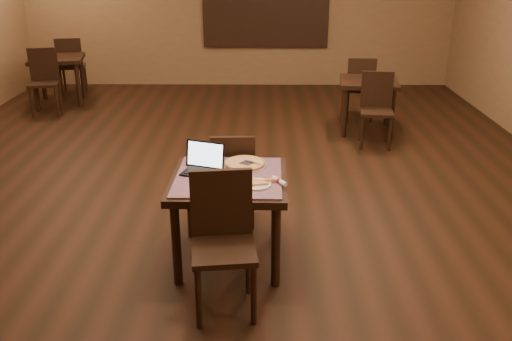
{
  "coord_description": "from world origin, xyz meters",
  "views": [
    {
      "loc": [
        0.42,
        -5.44,
        2.43
      ],
      "look_at": [
        0.38,
        -1.55,
        0.85
      ],
      "focal_mm": 38.0,
      "sensor_mm": 36.0,
      "label": 1
    }
  ],
  "objects_px": {
    "chair_main_near": "(223,234)",
    "other_table_b_chair_near": "(44,77)",
    "other_table_a_chair_near": "(376,105)",
    "other_table_a": "(368,89)",
    "laptop": "(205,164)",
    "tiled_table": "(229,188)",
    "other_table_b": "(58,65)",
    "pizza_pan": "(245,165)",
    "chair_main_far": "(233,175)",
    "other_table_a_chair_far": "(360,85)",
    "other_table_b_chair_far": "(71,63)"
  },
  "relations": [
    {
      "from": "chair_main_near",
      "to": "other_table_b_chair_near",
      "type": "distance_m",
      "value": 5.98
    },
    {
      "from": "other_table_a_chair_near",
      "to": "other_table_b_chair_near",
      "type": "distance_m",
      "value": 5.18
    },
    {
      "from": "other_table_a",
      "to": "laptop",
      "type": "bearing_deg",
      "value": -113.01
    },
    {
      "from": "tiled_table",
      "to": "other_table_b",
      "type": "relative_size",
      "value": 0.95
    },
    {
      "from": "other_table_a",
      "to": "other_table_b_chair_near",
      "type": "relative_size",
      "value": 0.87
    },
    {
      "from": "chair_main_near",
      "to": "pizza_pan",
      "type": "height_order",
      "value": "chair_main_near"
    },
    {
      "from": "other_table_b",
      "to": "other_table_b_chair_near",
      "type": "distance_m",
      "value": 0.6
    },
    {
      "from": "laptop",
      "to": "other_table_b",
      "type": "bearing_deg",
      "value": 139.81
    },
    {
      "from": "chair_main_near",
      "to": "chair_main_far",
      "type": "relative_size",
      "value": 1.11
    },
    {
      "from": "tiled_table",
      "to": "chair_main_far",
      "type": "xyz_separation_m",
      "value": [
        0.0,
        0.62,
        -0.14
      ]
    },
    {
      "from": "other_table_a_chair_near",
      "to": "laptop",
      "type": "bearing_deg",
      "value": -117.76
    },
    {
      "from": "chair_main_near",
      "to": "tiled_table",
      "type": "bearing_deg",
      "value": 82.03
    },
    {
      "from": "other_table_a",
      "to": "other_table_a_chair_far",
      "type": "distance_m",
      "value": 0.57
    },
    {
      "from": "chair_main_far",
      "to": "other_table_b_chair_near",
      "type": "distance_m",
      "value": 4.99
    },
    {
      "from": "tiled_table",
      "to": "pizza_pan",
      "type": "xyz_separation_m",
      "value": [
        0.12,
        0.24,
        0.11
      ]
    },
    {
      "from": "chair_main_far",
      "to": "other_table_b_chair_near",
      "type": "height_order",
      "value": "other_table_b_chair_near"
    },
    {
      "from": "tiled_table",
      "to": "other_table_b_chair_near",
      "type": "bearing_deg",
      "value": 126.59
    },
    {
      "from": "other_table_a",
      "to": "other_table_b_chair_near",
      "type": "xyz_separation_m",
      "value": [
        -4.95,
        0.92,
        -0.05
      ]
    },
    {
      "from": "other_table_a_chair_far",
      "to": "chair_main_near",
      "type": "bearing_deg",
      "value": 76.23
    },
    {
      "from": "other_table_b_chair_far",
      "to": "other_table_a",
      "type": "bearing_deg",
      "value": 145.28
    },
    {
      "from": "other_table_b",
      "to": "other_table_b_chair_near",
      "type": "height_order",
      "value": "other_table_b_chair_near"
    },
    {
      "from": "other_table_b",
      "to": "tiled_table",
      "type": "bearing_deg",
      "value": -69.47
    },
    {
      "from": "tiled_table",
      "to": "other_table_b",
      "type": "distance_m",
      "value": 5.96
    },
    {
      "from": "other_table_b_chair_near",
      "to": "other_table_b_chair_far",
      "type": "distance_m",
      "value": 1.19
    },
    {
      "from": "chair_main_far",
      "to": "other_table_b_chair_near",
      "type": "bearing_deg",
      "value": -52.62
    },
    {
      "from": "tiled_table",
      "to": "chair_main_far",
      "type": "bearing_deg",
      "value": 90.84
    },
    {
      "from": "pizza_pan",
      "to": "other_table_b_chair_far",
      "type": "distance_m",
      "value": 6.32
    },
    {
      "from": "laptop",
      "to": "other_table_b_chair_near",
      "type": "relative_size",
      "value": 0.39
    },
    {
      "from": "chair_main_near",
      "to": "other_table_b",
      "type": "distance_m",
      "value": 6.49
    },
    {
      "from": "other_table_a_chair_near",
      "to": "other_table_b",
      "type": "relative_size",
      "value": 0.98
    },
    {
      "from": "chair_main_far",
      "to": "other_table_a_chair_near",
      "type": "xyz_separation_m",
      "value": [
        1.78,
        2.36,
        0.03
      ]
    },
    {
      "from": "laptop",
      "to": "pizza_pan",
      "type": "xyz_separation_m",
      "value": [
        0.32,
        0.14,
        -0.06
      ]
    },
    {
      "from": "chair_main_near",
      "to": "other_table_b_chair_near",
      "type": "bearing_deg",
      "value": 115.02
    },
    {
      "from": "tiled_table",
      "to": "chair_main_far",
      "type": "distance_m",
      "value": 0.64
    },
    {
      "from": "chair_main_far",
      "to": "other_table_b_chair_far",
      "type": "xyz_separation_m",
      "value": [
        -3.15,
        5.03,
        0.06
      ]
    },
    {
      "from": "chair_main_far",
      "to": "other_table_a_chair_far",
      "type": "relative_size",
      "value": 0.95
    },
    {
      "from": "other_table_a_chair_near",
      "to": "other_table_a",
      "type": "bearing_deg",
      "value": 97.85
    },
    {
      "from": "other_table_a_chair_far",
      "to": "other_table_a_chair_near",
      "type": "bearing_deg",
      "value": 97.85
    },
    {
      "from": "tiled_table",
      "to": "other_table_b",
      "type": "bearing_deg",
      "value": 123.14
    },
    {
      "from": "chair_main_near",
      "to": "pizza_pan",
      "type": "relative_size",
      "value": 2.65
    },
    {
      "from": "pizza_pan",
      "to": "other_table_a_chair_far",
      "type": "bearing_deg",
      "value": 66.99
    },
    {
      "from": "other_table_a",
      "to": "other_table_b_chair_far",
      "type": "xyz_separation_m",
      "value": [
        -4.91,
        2.11,
        -0.05
      ]
    },
    {
      "from": "other_table_a_chair_far",
      "to": "other_table_b",
      "type": "relative_size",
      "value": 0.98
    },
    {
      "from": "other_table_b",
      "to": "laptop",
      "type": "bearing_deg",
      "value": -70.61
    },
    {
      "from": "other_table_b_chair_near",
      "to": "other_table_b_chair_far",
      "type": "relative_size",
      "value": 1.0
    },
    {
      "from": "tiled_table",
      "to": "other_table_b_chair_far",
      "type": "relative_size",
      "value": 0.92
    },
    {
      "from": "tiled_table",
      "to": "laptop",
      "type": "bearing_deg",
      "value": 153.75
    },
    {
      "from": "pizza_pan",
      "to": "other_table_a_chair_near",
      "type": "height_order",
      "value": "other_table_a_chair_near"
    },
    {
      "from": "tiled_table",
      "to": "pizza_pan",
      "type": "relative_size",
      "value": 2.43
    },
    {
      "from": "other_table_a",
      "to": "chair_main_far",
      "type": "bearing_deg",
      "value": -114.36
    }
  ]
}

